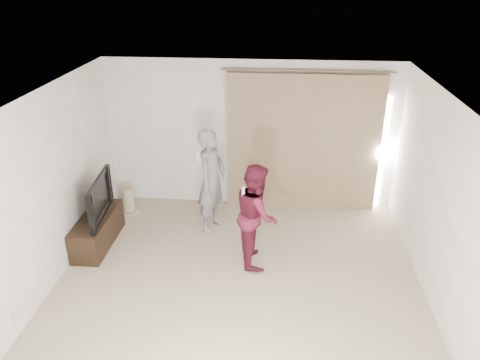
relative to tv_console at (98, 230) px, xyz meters
The scene contains 10 objects.
floor 2.55m from the tv_console, 26.79° to the right, with size 5.50×5.50×0.00m, color tan.
wall_back 2.97m from the tv_console, 35.34° to the left, with size 5.00×0.04×2.60m, color white.
wall_left 1.58m from the tv_console, 101.61° to the right, with size 0.04×5.50×2.60m.
ceiling 3.47m from the tv_console, 26.79° to the right, with size 5.00×5.50×0.01m, color white.
curtain 3.66m from the tv_console, 25.80° to the left, with size 2.80×0.11×2.46m.
tv_console is the anchor object (origin of this frame).
tv 0.56m from the tv_console, ahead, with size 1.12×0.15×0.64m, color black.
scratching_post 1.05m from the tv_console, 80.90° to the left, with size 0.35×0.35×0.47m.
person_man 1.93m from the tv_console, 20.51° to the left, with size 0.59×0.73×1.72m.
person_woman 2.54m from the tv_console, ahead, with size 0.69×0.82×1.53m.
Camera 1 is at (0.48, -4.88, 4.01)m, focal length 35.00 mm.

